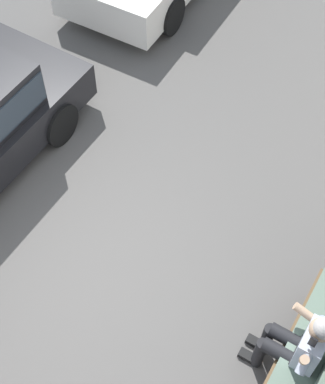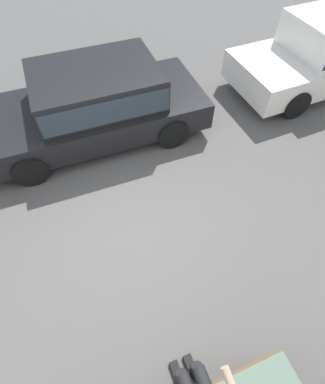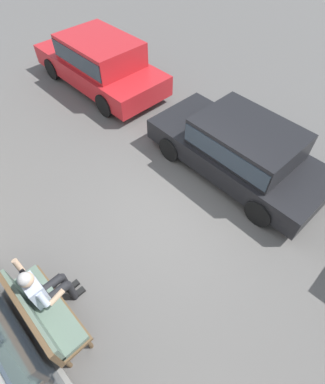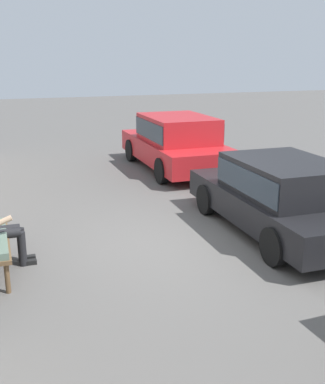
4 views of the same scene
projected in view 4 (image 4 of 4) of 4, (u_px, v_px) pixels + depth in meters
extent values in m
plane|color=#565451|center=(164.00, 244.00, 8.29)|extent=(60.00, 60.00, 0.00)
cylinder|color=brown|center=(4.00, 240.00, 7.86)|extent=(0.07, 0.07, 0.44)
cylinder|color=brown|center=(7.00, 278.00, 6.54)|extent=(0.07, 0.07, 0.44)
cylinder|color=black|center=(6.00, 230.00, 7.40)|extent=(0.15, 0.42, 0.15)
cylinder|color=black|center=(21.00, 245.00, 7.54)|extent=(0.12, 0.12, 0.55)
cube|color=black|center=(28.00, 258.00, 7.63)|extent=(0.10, 0.24, 0.07)
cylinder|color=black|center=(6.00, 234.00, 7.24)|extent=(0.15, 0.42, 0.15)
cylinder|color=black|center=(22.00, 249.00, 7.38)|extent=(0.12, 0.12, 0.55)
cube|color=black|center=(29.00, 262.00, 7.47)|extent=(0.10, 0.24, 0.07)
cylinder|color=tan|center=(3.00, 221.00, 6.97)|extent=(0.08, 0.27, 0.17)
cube|color=black|center=(278.00, 205.00, 8.79)|extent=(4.26, 1.87, 0.52)
cube|color=black|center=(285.00, 177.00, 8.48)|extent=(2.22, 1.62, 0.61)
cube|color=#28333D|center=(285.00, 177.00, 8.48)|extent=(2.18, 1.66, 0.43)
cylinder|color=black|center=(206.00, 199.00, 9.77)|extent=(0.62, 0.19, 0.61)
cylinder|color=black|center=(280.00, 192.00, 10.30)|extent=(0.62, 0.19, 0.61)
cylinder|color=black|center=(274.00, 246.00, 7.39)|extent=(0.62, 0.19, 0.61)
cube|color=red|center=(175.00, 150.00, 13.59)|extent=(4.56, 1.89, 0.59)
cube|color=red|center=(178.00, 129.00, 13.25)|extent=(2.37, 1.67, 0.68)
cube|color=#28333D|center=(178.00, 129.00, 13.25)|extent=(2.33, 1.70, 0.48)
cylinder|color=black|center=(131.00, 150.00, 14.64)|extent=(0.66, 0.18, 0.66)
cylinder|color=black|center=(186.00, 147.00, 15.22)|extent=(0.66, 0.18, 0.66)
cylinder|color=black|center=(161.00, 171.00, 12.07)|extent=(0.66, 0.18, 0.66)
cylinder|color=black|center=(226.00, 165.00, 12.65)|extent=(0.66, 0.18, 0.66)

